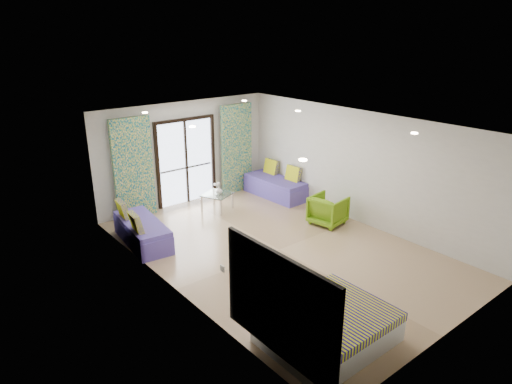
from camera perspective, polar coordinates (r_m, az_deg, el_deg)
floor at (r=9.80m, az=2.94°, el=-7.19°), size 5.00×7.50×0.01m
ceiling at (r=8.91m, az=3.24°, el=8.48°), size 5.00×7.50×0.01m
wall_back at (r=12.18m, az=-8.84°, el=4.85°), size 5.00×0.01×2.70m
wall_front at (r=7.18m, az=23.72°, el=-7.55°), size 5.00×0.01×2.70m
wall_left at (r=7.92m, az=-10.52°, el=-3.55°), size 0.01×7.50×2.70m
wall_right at (r=11.02m, az=12.80°, el=3.00°), size 0.01×7.50×2.70m
balcony_door at (r=12.18m, az=-8.75°, el=4.40°), size 1.76×0.08×2.28m
balcony_rail at (r=12.27m, az=-8.70°, el=3.03°), size 1.52×0.03×0.04m
curtain_left at (r=11.38m, az=-15.07°, el=2.81°), size 1.00×0.10×2.50m
curtain_right at (r=12.88m, az=-2.45°, el=5.43°), size 1.00×0.10×2.50m
downlight_a at (r=6.57m, az=5.89°, el=4.02°), size 0.12×0.12×0.02m
downlight_b at (r=8.72m, az=19.19°, el=6.97°), size 0.12×0.12×0.02m
downlight_c at (r=8.88m, az=-7.97°, el=8.09°), size 0.12×0.12×0.02m
downlight_d at (r=10.57m, az=5.26°, el=10.06°), size 0.12×0.12×0.02m
downlight_e at (r=10.61m, az=-13.71°, el=9.63°), size 0.12×0.12×0.02m
downlight_f at (r=12.07m, az=-1.48°, el=11.34°), size 0.12×0.12×0.02m
headboard at (r=6.11m, az=2.80°, el=-13.96°), size 0.06×2.10×1.50m
switch_plate at (r=6.94m, az=-4.23°, el=-9.51°), size 0.02×0.10×0.10m
bed at (r=7.14m, az=8.85°, el=-16.30°), size 1.81×1.48×0.63m
daybed_left at (r=10.26m, az=-14.10°, el=-4.76°), size 0.91×1.91×0.91m
daybed_right at (r=12.73m, az=2.46°, el=0.73°), size 0.80×1.91×0.93m
coffee_table at (r=11.75m, az=-4.89°, el=-0.45°), size 0.88×0.88×0.77m
vase at (r=11.71m, az=-4.65°, el=0.20°), size 0.18×0.19×0.18m
armchair at (r=11.02m, az=9.00°, el=-2.06°), size 0.82×0.86×0.77m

